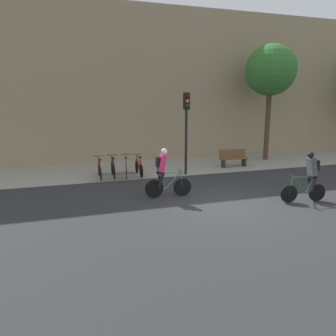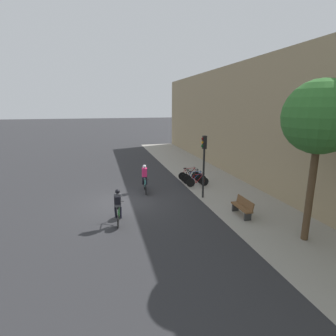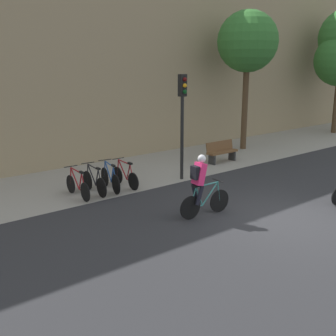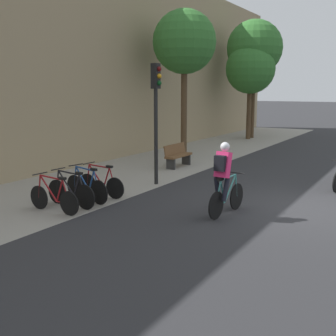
{
  "view_description": "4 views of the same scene",
  "coord_description": "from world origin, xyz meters",
  "px_view_note": "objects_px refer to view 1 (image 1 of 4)",
  "views": [
    {
      "loc": [
        -5.03,
        -9.24,
        3.45
      ],
      "look_at": [
        -1.5,
        1.69,
        1.04
      ],
      "focal_mm": 35.0,
      "sensor_mm": 36.0,
      "label": 1
    },
    {
      "loc": [
        14.44,
        -1.06,
        5.5
      ],
      "look_at": [
        -0.98,
        2.96,
        1.64
      ],
      "focal_mm": 28.0,
      "sensor_mm": 36.0,
      "label": 2
    },
    {
      "loc": [
        -9.29,
        -6.45,
        4.26
      ],
      "look_at": [
        -1.44,
        3.34,
        1.01
      ],
      "focal_mm": 45.0,
      "sensor_mm": 36.0,
      "label": 3
    },
    {
      "loc": [
        -10.69,
        -2.25,
        2.97
      ],
      "look_at": [
        -1.22,
        3.4,
        0.91
      ],
      "focal_mm": 45.0,
      "sensor_mm": 36.0,
      "label": 4
    }
  ],
  "objects_px": {
    "cyclist_pink": "(164,172)",
    "bench": "(233,158)",
    "parked_bike_1": "(113,169)",
    "parked_bike_0": "(100,170)",
    "traffic_light_pole": "(186,119)",
    "cyclist_grey": "(310,175)",
    "parked_bike_3": "(139,167)",
    "parked_bike_2": "(126,168)"
  },
  "relations": [
    {
      "from": "cyclist_pink",
      "to": "bench",
      "type": "height_order",
      "value": "cyclist_pink"
    },
    {
      "from": "parked_bike_2",
      "to": "parked_bike_3",
      "type": "xyz_separation_m",
      "value": [
        0.6,
        -0.0,
        -0.02
      ]
    },
    {
      "from": "cyclist_grey",
      "to": "parked_bike_2",
      "type": "xyz_separation_m",
      "value": [
        -5.22,
        5.7,
        -0.55
      ]
    },
    {
      "from": "parked_bike_2",
      "to": "parked_bike_1",
      "type": "bearing_deg",
      "value": -179.98
    },
    {
      "from": "cyclist_grey",
      "to": "parked_bike_0",
      "type": "xyz_separation_m",
      "value": [
        -6.41,
        5.7,
        -0.57
      ]
    },
    {
      "from": "cyclist_grey",
      "to": "parked_bike_2",
      "type": "distance_m",
      "value": 7.75
    },
    {
      "from": "cyclist_grey",
      "to": "parked_bike_0",
      "type": "bearing_deg",
      "value": 138.36
    },
    {
      "from": "cyclist_grey",
      "to": "parked_bike_1",
      "type": "relative_size",
      "value": 1.05
    },
    {
      "from": "parked_bike_3",
      "to": "bench",
      "type": "relative_size",
      "value": 1.05
    },
    {
      "from": "parked_bike_2",
      "to": "bench",
      "type": "xyz_separation_m",
      "value": [
        5.75,
        0.45,
        0.07
      ]
    },
    {
      "from": "parked_bike_3",
      "to": "traffic_light_pole",
      "type": "distance_m",
      "value": 3.12
    },
    {
      "from": "traffic_light_pole",
      "to": "bench",
      "type": "xyz_separation_m",
      "value": [
        3.01,
        0.94,
        -2.13
      ]
    },
    {
      "from": "bench",
      "to": "parked_bike_0",
      "type": "bearing_deg",
      "value": -176.27
    },
    {
      "from": "parked_bike_3",
      "to": "cyclist_grey",
      "type": "bearing_deg",
      "value": -50.98
    },
    {
      "from": "parked_bike_0",
      "to": "parked_bike_3",
      "type": "height_order",
      "value": "same"
    },
    {
      "from": "traffic_light_pole",
      "to": "cyclist_pink",
      "type": "bearing_deg",
      "value": -122.92
    },
    {
      "from": "cyclist_grey",
      "to": "parked_bike_2",
      "type": "relative_size",
      "value": 1.05
    },
    {
      "from": "cyclist_pink",
      "to": "parked_bike_2",
      "type": "xyz_separation_m",
      "value": [
        -0.66,
        3.69,
        -0.55
      ]
    },
    {
      "from": "parked_bike_1",
      "to": "parked_bike_0",
      "type": "bearing_deg",
      "value": -179.89
    },
    {
      "from": "bench",
      "to": "parked_bike_1",
      "type": "bearing_deg",
      "value": -175.94
    },
    {
      "from": "parked_bike_1",
      "to": "traffic_light_pole",
      "type": "relative_size",
      "value": 0.44
    },
    {
      "from": "cyclist_pink",
      "to": "parked_bike_2",
      "type": "bearing_deg",
      "value": 100.22
    },
    {
      "from": "parked_bike_2",
      "to": "cyclist_pink",
      "type": "bearing_deg",
      "value": -79.78
    },
    {
      "from": "cyclist_grey",
      "to": "bench",
      "type": "height_order",
      "value": "cyclist_grey"
    },
    {
      "from": "cyclist_pink",
      "to": "parked_bike_2",
      "type": "distance_m",
      "value": 3.79
    },
    {
      "from": "parked_bike_1",
      "to": "traffic_light_pole",
      "type": "distance_m",
      "value": 4.02
    },
    {
      "from": "parked_bike_0",
      "to": "parked_bike_3",
      "type": "distance_m",
      "value": 1.79
    },
    {
      "from": "parked_bike_0",
      "to": "parked_bike_3",
      "type": "xyz_separation_m",
      "value": [
        1.79,
        0.0,
        -0.0
      ]
    },
    {
      "from": "parked_bike_0",
      "to": "bench",
      "type": "relative_size",
      "value": 1.09
    },
    {
      "from": "parked_bike_0",
      "to": "bench",
      "type": "height_order",
      "value": "parked_bike_0"
    },
    {
      "from": "parked_bike_0",
      "to": "traffic_light_pole",
      "type": "relative_size",
      "value": 0.44
    },
    {
      "from": "parked_bike_1",
      "to": "parked_bike_3",
      "type": "distance_m",
      "value": 1.2
    },
    {
      "from": "parked_bike_2",
      "to": "cyclist_grey",
      "type": "bearing_deg",
      "value": -47.53
    },
    {
      "from": "parked_bike_0",
      "to": "traffic_light_pole",
      "type": "bearing_deg",
      "value": -7.05
    },
    {
      "from": "parked_bike_1",
      "to": "parked_bike_3",
      "type": "xyz_separation_m",
      "value": [
        1.2,
        -0.0,
        -0.01
      ]
    },
    {
      "from": "parked_bike_2",
      "to": "parked_bike_0",
      "type": "bearing_deg",
      "value": -179.93
    },
    {
      "from": "parked_bike_2",
      "to": "parked_bike_3",
      "type": "distance_m",
      "value": 0.6
    },
    {
      "from": "parked_bike_1",
      "to": "parked_bike_2",
      "type": "bearing_deg",
      "value": 0.02
    },
    {
      "from": "parked_bike_2",
      "to": "traffic_light_pole",
      "type": "height_order",
      "value": "traffic_light_pole"
    },
    {
      "from": "parked_bike_3",
      "to": "traffic_light_pole",
      "type": "xyz_separation_m",
      "value": [
        2.14,
        -0.49,
        2.22
      ]
    },
    {
      "from": "cyclist_pink",
      "to": "parked_bike_2",
      "type": "relative_size",
      "value": 1.06
    },
    {
      "from": "parked_bike_0",
      "to": "traffic_light_pole",
      "type": "height_order",
      "value": "traffic_light_pole"
    }
  ]
}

